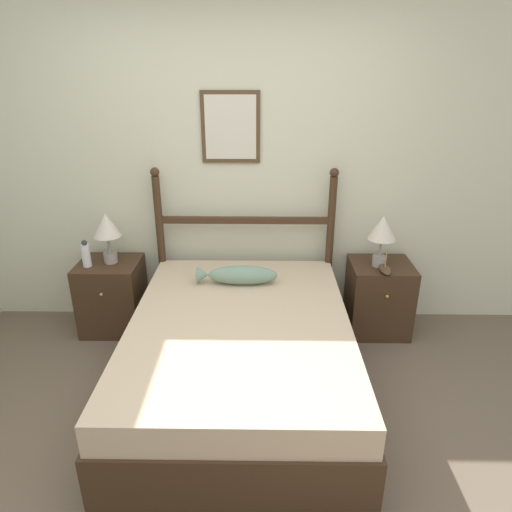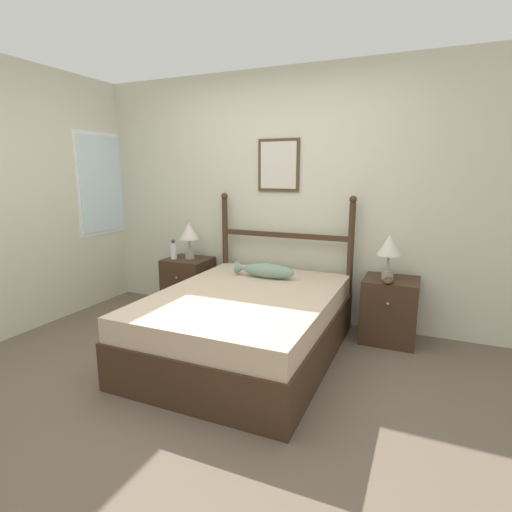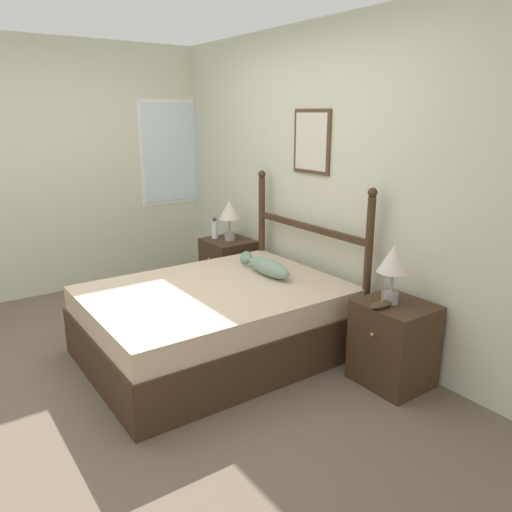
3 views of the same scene
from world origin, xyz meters
name	(u,v)px [view 2 (image 2 of 3)]	position (x,y,z in m)	size (l,w,h in m)	color
ground_plane	(196,389)	(0.00, 0.00, 0.00)	(16.00, 16.00, 0.00)	brown
wall_back	(281,197)	(0.00, 1.73, 1.28)	(6.40, 0.08, 2.55)	beige
bed	(246,324)	(0.09, 0.66, 0.27)	(1.42, 1.92, 0.55)	#3D2819
headboard	(284,252)	(0.09, 1.59, 0.73)	(1.43, 0.07, 1.32)	#3D2819
nightstand_left	(189,284)	(-0.99, 1.45, 0.29)	(0.48, 0.46, 0.59)	#3D2819
nightstand_right	(389,310)	(1.17, 1.45, 0.29)	(0.48, 0.46, 0.59)	#3D2819
table_lamp_left	(189,233)	(-0.97, 1.46, 0.88)	(0.21, 0.21, 0.41)	gray
table_lamp_right	(389,248)	(1.14, 1.43, 0.88)	(0.21, 0.21, 0.41)	gray
bottle	(174,250)	(-1.13, 1.38, 0.69)	(0.07, 0.07, 0.22)	white
model_boat	(388,280)	(1.16, 1.32, 0.61)	(0.08, 0.20, 0.19)	#4C3823
fish_pillow	(265,271)	(0.05, 1.18, 0.62)	(0.59, 0.15, 0.14)	gray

